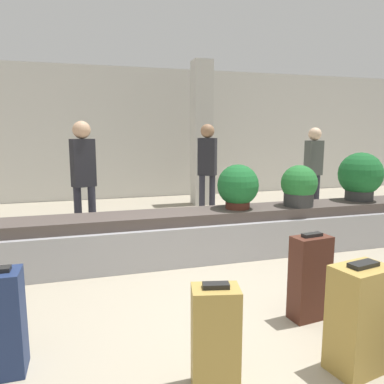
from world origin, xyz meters
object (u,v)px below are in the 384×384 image
object	(u,v)px
pillar	(202,134)
traveler_1	(207,163)
potted_plant_2	(299,186)
suitcase_1	(310,278)
traveler_2	(83,171)
suitcase_3	(3,323)
potted_plant_1	(360,176)
suitcase_4	(359,319)
potted_plant_0	(238,187)
suitcase_5	(215,339)
traveler_0	(313,164)

from	to	relation	value
pillar	traveler_1	bearing A→B (deg)	-104.28
pillar	potted_plant_2	size ratio (longest dim) A/B	5.63
suitcase_1	traveler_2	xyz separation A→B (m)	(-1.87, 2.87, 0.71)
suitcase_3	potted_plant_1	bearing A→B (deg)	23.96
pillar	traveler_1	world-z (taller)	pillar
pillar	suitcase_4	size ratio (longest dim) A/B	4.09
pillar	suitcase_3	xyz separation A→B (m)	(-3.18, -5.49, -1.23)
traveler_2	potted_plant_2	bearing A→B (deg)	-42.22
potted_plant_0	traveler_2	xyz separation A→B (m)	(-1.96, 1.03, 0.17)
potted_plant_0	traveler_2	size ratio (longest dim) A/B	0.33
suitcase_5	potted_plant_2	world-z (taller)	potted_plant_2
suitcase_3	traveler_1	world-z (taller)	traveler_1
suitcase_4	traveler_2	xyz separation A→B (m)	(-1.76, 3.61, 0.71)
traveler_1	suitcase_1	bearing A→B (deg)	-59.64
pillar	traveler_2	world-z (taller)	pillar
pillar	suitcase_1	size ratio (longest dim) A/B	4.09
suitcase_4	potted_plant_1	xyz separation A→B (m)	(2.20, 2.64, 0.61)
suitcase_1	traveler_1	world-z (taller)	traveler_1
potted_plant_0	suitcase_3	bearing A→B (deg)	-142.83
suitcase_1	potted_plant_0	size ratio (longest dim) A/B	1.32
potted_plant_1	pillar	bearing A→B (deg)	111.21
suitcase_5	potted_plant_2	bearing A→B (deg)	61.44
suitcase_4	traveler_2	distance (m)	4.08
suitcase_1	traveler_1	size ratio (longest dim) A/B	0.44
potted_plant_2	traveler_2	size ratio (longest dim) A/B	0.32
potted_plant_0	traveler_1	distance (m)	1.94
suitcase_3	suitcase_4	distance (m)	2.43
pillar	traveler_0	bearing A→B (deg)	-50.63
suitcase_1	potted_plant_1	distance (m)	2.90
traveler_0	suitcase_5	bearing A→B (deg)	41.44
suitcase_3	suitcase_4	bearing A→B (deg)	-15.36
potted_plant_0	traveler_1	size ratio (longest dim) A/B	0.33
suitcase_3	potted_plant_2	size ratio (longest dim) A/B	1.33
suitcase_3	potted_plant_0	bearing A→B (deg)	37.50
suitcase_5	traveler_2	xyz separation A→B (m)	(-0.75, 3.51, 0.74)
suitcase_4	traveler_0	bearing A→B (deg)	48.81
potted_plant_2	traveler_1	size ratio (longest dim) A/B	0.32
suitcase_3	potted_plant_1	xyz separation A→B (m)	(4.54, 1.99, 0.62)
traveler_0	traveler_1	world-z (taller)	traveler_1
suitcase_4	traveler_1	distance (m)	4.57
pillar	potted_plant_1	xyz separation A→B (m)	(1.36, -3.51, -0.61)
pillar	suitcase_4	distance (m)	6.33
suitcase_1	traveler_2	distance (m)	3.50
traveler_0	potted_plant_1	bearing A→B (deg)	72.65
traveler_0	suitcase_3	bearing A→B (deg)	28.09
traveler_1	potted_plant_1	bearing A→B (deg)	-11.01
suitcase_4	potted_plant_1	bearing A→B (deg)	39.26
traveler_1	traveler_2	size ratio (longest dim) A/B	0.99
traveler_0	traveler_1	bearing A→B (deg)	-17.01
suitcase_5	traveler_0	size ratio (longest dim) A/B	0.42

